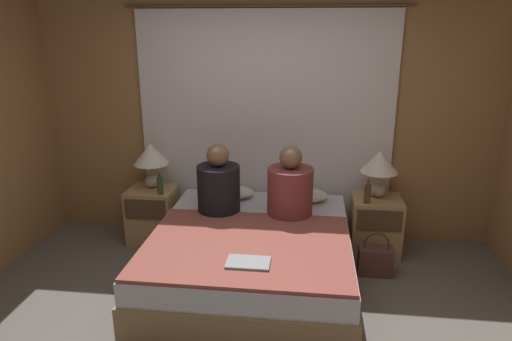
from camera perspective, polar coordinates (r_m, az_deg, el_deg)
name	(u,v)px	position (r m, az deg, el deg)	size (l,w,h in m)	color
ground_plane	(239,337)	(3.57, -2.17, -20.10)	(16.00, 16.00, 0.00)	#66605B
wall_back	(265,120)	(4.76, 1.17, 6.31)	(4.80, 0.06, 2.50)	#A37547
curtain_panel	(265,128)	(4.71, 1.09, 5.38)	(2.79, 0.02, 2.38)	white
bed	(252,257)	(4.06, -0.51, -10.78)	(1.70, 1.96, 0.50)	#99754C
nightstand_left	(153,214)	(4.94, -12.73, -5.36)	(0.48, 0.44, 0.57)	tan
nightstand_right	(375,225)	(4.72, 14.68, -6.63)	(0.48, 0.44, 0.57)	tan
lamp_left	(151,157)	(4.80, -12.99, 1.66)	(0.36, 0.36, 0.47)	#B2A899
lamp_right	(379,165)	(4.57, 15.18, 0.70)	(0.36, 0.36, 0.47)	#B2A899
pillow_left	(225,192)	(4.68, -3.85, -2.65)	(0.58, 0.35, 0.12)	silver
pillow_right	(298,195)	(4.61, 5.33, -3.03)	(0.58, 0.35, 0.12)	silver
blanket_on_bed	(247,246)	(3.66, -1.16, -9.37)	(1.64, 1.28, 0.03)	#994C42
person_left_in_bed	(219,186)	(4.24, -4.69, -1.93)	(0.40, 0.40, 0.66)	black
person_right_in_bed	(290,189)	(4.16, 4.27, -2.32)	(0.42, 0.42, 0.67)	brown
beer_bottle_on_left_stand	(160,185)	(4.65, -11.90, -1.81)	(0.06, 0.06, 0.23)	#2D4C28
beer_bottle_on_right_stand	(367,194)	(4.45, 13.76, -2.81)	(0.06, 0.06, 0.24)	#513819
laptop_on_bed	(248,262)	(3.37, -0.98, -11.43)	(0.32, 0.20, 0.02)	#9EA0A5
handbag_on_floor	(375,260)	(4.39, 14.69, -10.76)	(0.31, 0.17, 0.41)	brown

